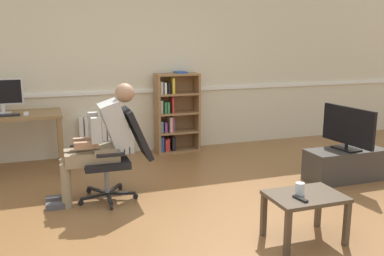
% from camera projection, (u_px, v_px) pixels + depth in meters
% --- Properties ---
extents(ground_plane, '(18.00, 18.00, 0.00)m').
position_uv_depth(ground_plane, '(206.00, 218.00, 4.05)').
color(ground_plane, brown).
extents(back_wall, '(12.00, 0.13, 2.70)m').
position_uv_depth(back_wall, '(142.00, 62.00, 6.21)').
color(back_wall, beige).
rests_on(back_wall, ground_plane).
extents(computer_desk, '(1.38, 0.68, 0.76)m').
position_uv_depth(computer_desk, '(5.00, 122.00, 5.28)').
color(computer_desk, olive).
rests_on(computer_desk, ground_plane).
extents(imac_monitor, '(0.50, 0.14, 0.44)m').
position_uv_depth(imac_monitor, '(2.00, 93.00, 5.28)').
color(imac_monitor, silver).
rests_on(imac_monitor, computer_desk).
extents(keyboard, '(0.42, 0.12, 0.02)m').
position_uv_depth(keyboard, '(1.00, 116.00, 5.12)').
color(keyboard, black).
rests_on(keyboard, computer_desk).
extents(computer_mouse, '(0.06, 0.10, 0.03)m').
position_uv_depth(computer_mouse, '(26.00, 113.00, 5.23)').
color(computer_mouse, white).
rests_on(computer_mouse, computer_desk).
extents(bookshelf, '(0.65, 0.29, 1.20)m').
position_uv_depth(bookshelf, '(174.00, 114.00, 6.31)').
color(bookshelf, olive).
rests_on(bookshelf, ground_plane).
extents(radiator, '(0.78, 0.08, 0.58)m').
position_uv_depth(radiator, '(107.00, 136.00, 6.14)').
color(radiator, white).
rests_on(radiator, ground_plane).
extents(office_chair, '(0.79, 0.61, 0.97)m').
position_uv_depth(office_chair, '(120.00, 151.00, 4.45)').
color(office_chair, black).
rests_on(office_chair, ground_plane).
extents(person_seated, '(0.95, 0.40, 1.24)m').
position_uv_depth(person_seated, '(101.00, 140.00, 4.36)').
color(person_seated, '#937F60').
rests_on(person_seated, ground_plane).
extents(tv_stand, '(0.96, 0.40, 0.38)m').
position_uv_depth(tv_stand, '(345.00, 165.00, 5.10)').
color(tv_stand, '#3D3833').
rests_on(tv_stand, ground_plane).
extents(tv_screen, '(0.23, 0.78, 0.52)m').
position_uv_depth(tv_screen, '(348.00, 128.00, 5.00)').
color(tv_screen, black).
rests_on(tv_screen, tv_stand).
extents(coffee_table, '(0.62, 0.45, 0.41)m').
position_uv_depth(coffee_table, '(305.00, 202.00, 3.53)').
color(coffee_table, '#4C3D2D').
rests_on(coffee_table, ground_plane).
extents(drinking_glass, '(0.08, 0.08, 0.11)m').
position_uv_depth(drinking_glass, '(300.00, 189.00, 3.50)').
color(drinking_glass, silver).
rests_on(drinking_glass, coffee_table).
extents(spare_remote, '(0.06, 0.15, 0.02)m').
position_uv_depth(spare_remote, '(300.00, 199.00, 3.40)').
color(spare_remote, black).
rests_on(spare_remote, coffee_table).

